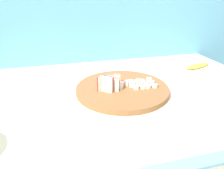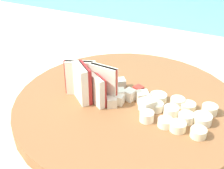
{
  "view_description": "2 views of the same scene",
  "coord_description": "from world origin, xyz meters",
  "px_view_note": "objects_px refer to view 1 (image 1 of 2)",
  "views": [
    {
      "loc": [
        -0.14,
        -0.73,
        1.3
      ],
      "look_at": [
        0.06,
        0.03,
        0.94
      ],
      "focal_mm": 33.11,
      "sensor_mm": 36.0,
      "label": 1
    },
    {
      "loc": [
        0.27,
        -0.41,
        1.24
      ],
      "look_at": [
        0.07,
        -0.0,
        0.97
      ],
      "focal_mm": 51.18,
      "sensor_mm": 36.0,
      "label": 2
    }
  ],
  "objects_px": {
    "apple_wedge_fan": "(109,83)",
    "banana_slice_rows": "(143,83)",
    "apple_dice_pile": "(122,84)",
    "cutting_board": "(122,89)",
    "banana_peel": "(197,66)"
  },
  "relations": [
    {
      "from": "apple_wedge_fan",
      "to": "cutting_board",
      "type": "bearing_deg",
      "value": 17.95
    },
    {
      "from": "apple_wedge_fan",
      "to": "banana_peel",
      "type": "xyz_separation_m",
      "value": [
        0.56,
        0.2,
        -0.04
      ]
    },
    {
      "from": "cutting_board",
      "to": "banana_peel",
      "type": "height_order",
      "value": "cutting_board"
    },
    {
      "from": "apple_wedge_fan",
      "to": "banana_slice_rows",
      "type": "height_order",
      "value": "apple_wedge_fan"
    },
    {
      "from": "cutting_board",
      "to": "banana_slice_rows",
      "type": "distance_m",
      "value": 0.09
    },
    {
      "from": "apple_dice_pile",
      "to": "banana_slice_rows",
      "type": "distance_m",
      "value": 0.09
    },
    {
      "from": "cutting_board",
      "to": "banana_peel",
      "type": "bearing_deg",
      "value": 20.32
    },
    {
      "from": "apple_wedge_fan",
      "to": "banana_peel",
      "type": "height_order",
      "value": "apple_wedge_fan"
    },
    {
      "from": "banana_slice_rows",
      "to": "banana_peel",
      "type": "distance_m",
      "value": 0.45
    },
    {
      "from": "apple_wedge_fan",
      "to": "banana_peel",
      "type": "relative_size",
      "value": 0.54
    },
    {
      "from": "banana_slice_rows",
      "to": "banana_peel",
      "type": "bearing_deg",
      "value": 25.01
    },
    {
      "from": "apple_dice_pile",
      "to": "banana_slice_rows",
      "type": "relative_size",
      "value": 0.91
    },
    {
      "from": "banana_slice_rows",
      "to": "apple_dice_pile",
      "type": "bearing_deg",
      "value": 174.3
    },
    {
      "from": "apple_wedge_fan",
      "to": "apple_dice_pile",
      "type": "height_order",
      "value": "apple_wedge_fan"
    },
    {
      "from": "banana_slice_rows",
      "to": "banana_peel",
      "type": "xyz_separation_m",
      "value": [
        0.4,
        0.19,
        -0.02
      ]
    }
  ]
}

